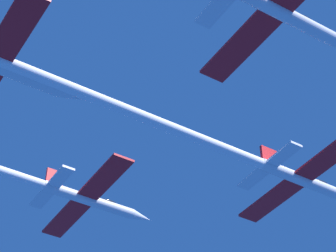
# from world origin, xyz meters

# --- Properties ---
(jet_lead) EXTENTS (15.08, 42.38, 2.50)m
(jet_lead) POSITION_xyz_m (0.47, -11.18, -0.57)
(jet_lead) COLOR white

